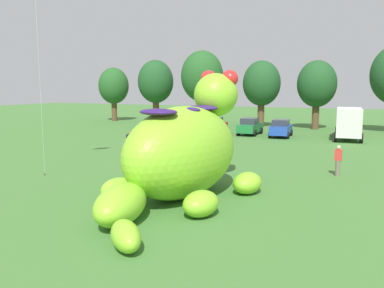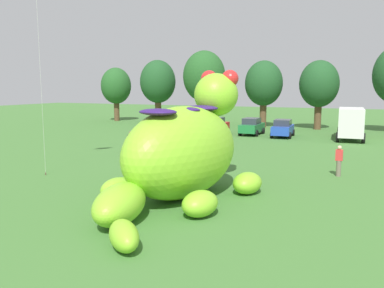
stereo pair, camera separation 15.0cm
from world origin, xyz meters
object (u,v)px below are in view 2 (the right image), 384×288
object	(u,v)px
car_red	(215,126)
car_green	(252,126)
car_blue	(283,128)
spectator_mid_field	(339,161)
spectator_near_inflatable	(205,159)
giant_inflatable_creature	(183,151)
spectator_by_cars	(130,143)
box_truck	(351,122)
car_yellow	(188,124)

from	to	relation	value
car_red	car_green	size ratio (longest dim) A/B	1.00
car_green	car_blue	size ratio (longest dim) A/B	0.98
car_blue	spectator_mid_field	size ratio (longest dim) A/B	2.45
spectator_near_inflatable	spectator_mid_field	world-z (taller)	same
giant_inflatable_creature	spectator_by_cars	world-z (taller)	giant_inflatable_creature
car_red	box_truck	distance (m)	13.15
giant_inflatable_creature	car_yellow	distance (m)	25.88
car_red	spectator_near_inflatable	size ratio (longest dim) A/B	2.41
giant_inflatable_creature	car_yellow	bearing A→B (deg)	114.30
car_green	spectator_by_cars	world-z (taller)	car_green
car_yellow	car_blue	xyz separation A→B (m)	(10.32, -0.18, 0.00)
spectator_near_inflatable	spectator_by_cars	bearing A→B (deg)	153.79
car_red	spectator_by_cars	distance (m)	14.84
car_yellow	spectator_by_cars	distance (m)	15.32
car_blue	car_green	bearing A→B (deg)	170.23
car_red	box_truck	bearing A→B (deg)	3.23
car_yellow	spectator_mid_field	bearing A→B (deg)	-44.48
car_yellow	box_truck	xyz separation A→B (m)	(16.43, 0.43, 0.74)
giant_inflatable_creature	spectator_by_cars	bearing A→B (deg)	134.14
car_blue	spectator_mid_field	bearing A→B (deg)	-68.59
giant_inflatable_creature	box_truck	world-z (taller)	giant_inflatable_creature
car_yellow	car_red	distance (m)	3.34
giant_inflatable_creature	car_red	world-z (taller)	giant_inflatable_creature
spectator_near_inflatable	spectator_mid_field	bearing A→B (deg)	18.38
car_red	spectator_mid_field	distance (m)	20.87
car_green	giant_inflatable_creature	bearing A→B (deg)	-81.48
car_red	box_truck	size ratio (longest dim) A/B	0.63
giant_inflatable_creature	car_blue	world-z (taller)	giant_inflatable_creature
spectator_by_cars	car_blue	bearing A→B (deg)	62.23
giant_inflatable_creature	box_truck	distance (m)	24.69
car_yellow	spectator_near_inflatable	size ratio (longest dim) A/B	2.41
car_blue	spectator_mid_field	distance (m)	17.38
giant_inflatable_creature	box_truck	size ratio (longest dim) A/B	1.74
car_yellow	car_red	xyz separation A→B (m)	(3.32, -0.31, 0.00)
car_green	spectator_near_inflatable	size ratio (longest dim) A/B	2.40
box_truck	spectator_by_cars	size ratio (longest dim) A/B	3.81
box_truck	car_blue	bearing A→B (deg)	-174.27
car_blue	spectator_near_inflatable	size ratio (longest dim) A/B	2.45
giant_inflatable_creature	car_red	size ratio (longest dim) A/B	2.75
giant_inflatable_creature	spectator_near_inflatable	bearing A→B (deg)	101.08
spectator_near_inflatable	spectator_mid_field	distance (m)	7.36
car_red	spectator_near_inflatable	distance (m)	19.44
car_green	spectator_mid_field	size ratio (longest dim) A/B	2.40
car_green	spectator_near_inflatable	xyz separation A→B (m)	(2.63, -19.06, -0.01)
giant_inflatable_creature	car_green	distance (m)	24.24
car_yellow	spectator_near_inflatable	distance (m)	21.04
car_red	spectator_mid_field	world-z (taller)	car_red
giant_inflatable_creature	car_yellow	size ratio (longest dim) A/B	2.75
car_yellow	giant_inflatable_creature	bearing A→B (deg)	-65.70
car_yellow	box_truck	size ratio (longest dim) A/B	0.63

